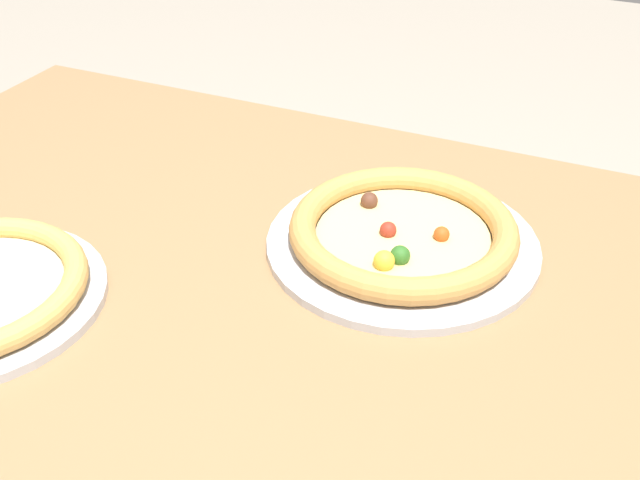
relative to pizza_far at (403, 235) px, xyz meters
The scene contains 2 objects.
dining_table 0.25m from the pizza_far, 136.38° to the right, with size 1.38×0.96×0.75m.
pizza_far is the anchor object (origin of this frame).
Camera 1 is at (0.40, -0.66, 1.33)m, focal length 43.44 mm.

